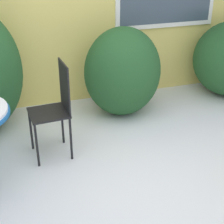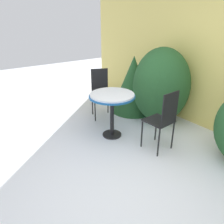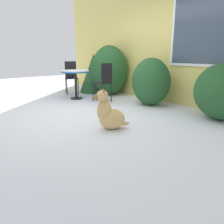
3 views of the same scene
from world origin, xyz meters
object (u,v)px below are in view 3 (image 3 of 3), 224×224
(patio_chair_near_table, at_px, (104,81))
(patio_chair_far_side, at_px, (71,76))
(patio_table, at_px, (75,74))
(dog, at_px, (109,114))

(patio_chair_near_table, bearing_deg, patio_chair_far_side, -92.16)
(patio_table, distance_m, patio_chair_near_table, 0.90)
(patio_table, height_order, dog, patio_table)
(patio_table, distance_m, patio_chair_far_side, 0.90)
(patio_table, bearing_deg, patio_chair_far_side, 158.75)
(dog, bearing_deg, patio_table, -171.31)
(patio_chair_near_table, bearing_deg, dog, 52.14)
(patio_table, bearing_deg, dog, -18.73)
(patio_table, xyz_separation_m, patio_chair_far_side, (-0.83, 0.32, -0.12))
(patio_table, distance_m, dog, 2.72)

